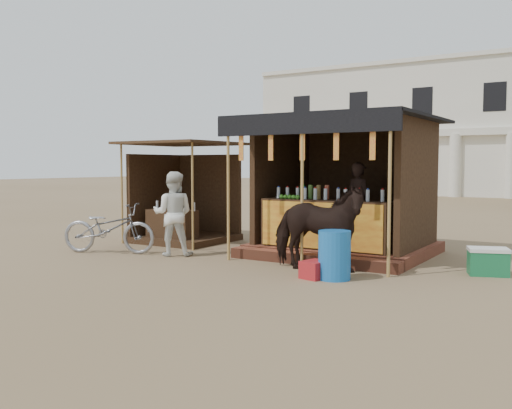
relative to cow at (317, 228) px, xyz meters
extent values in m
plane|color=#846B4C|center=(-1.38, -1.38, -0.76)|extent=(120.00, 120.00, 0.00)
cube|color=brown|center=(-0.38, 2.12, -0.65)|extent=(3.40, 2.80, 0.22)
cube|color=brown|center=(-0.38, 0.57, -0.66)|extent=(3.40, 0.35, 0.20)
cube|color=#3C2816|center=(-0.38, 1.17, -0.06)|extent=(2.60, 0.55, 0.95)
cube|color=#BC5216|center=(-0.38, 0.89, -0.06)|extent=(2.50, 0.02, 0.88)
cube|color=#3C2816|center=(-0.38, 3.37, 0.71)|extent=(3.00, 0.12, 2.50)
cube|color=#3C2816|center=(-1.88, 2.12, 0.71)|extent=(0.12, 2.50, 2.50)
cube|color=#3C2816|center=(1.12, 2.12, 0.71)|extent=(0.12, 2.50, 2.50)
cube|color=black|center=(-0.38, 1.92, 1.99)|extent=(3.60, 3.60, 0.06)
cube|color=black|center=(-0.38, 0.14, 1.81)|extent=(3.60, 0.06, 0.36)
cylinder|color=tan|center=(-1.98, 0.17, 0.62)|extent=(0.06, 0.06, 2.75)
cylinder|color=tan|center=(-0.38, 0.17, 0.62)|extent=(0.06, 0.06, 2.75)
cylinder|color=tan|center=(1.22, 0.17, 0.62)|extent=(0.06, 0.06, 2.75)
cube|color=red|center=(-1.68, 0.17, 1.44)|extent=(0.10, 0.02, 0.55)
cube|color=red|center=(-1.03, 0.17, 1.44)|extent=(0.10, 0.02, 0.55)
cube|color=red|center=(-0.38, 0.17, 1.44)|extent=(0.10, 0.02, 0.55)
cube|color=red|center=(0.27, 0.17, 1.44)|extent=(0.10, 0.02, 0.55)
cube|color=red|center=(0.92, 0.17, 1.44)|extent=(0.10, 0.02, 0.55)
imported|color=black|center=(-0.13, 2.22, 0.30)|extent=(0.72, 0.61, 1.68)
cube|color=#3C2816|center=(-4.38, 1.82, -0.68)|extent=(2.00, 2.00, 0.15)
cube|color=#3C2816|center=(-4.38, 2.77, 0.29)|extent=(1.90, 0.10, 2.10)
cube|color=#3C2816|center=(-5.33, 1.82, 0.29)|extent=(0.10, 1.90, 2.10)
cube|color=#472D19|center=(-4.38, 1.72, 1.59)|extent=(2.40, 2.40, 0.06)
cylinder|color=tan|center=(-5.43, 0.77, 0.42)|extent=(0.05, 0.05, 2.35)
cylinder|color=tan|center=(-3.33, 0.77, 0.42)|extent=(0.05, 0.05, 2.35)
cube|color=#3C2816|center=(-4.38, 1.32, -0.36)|extent=(1.20, 0.50, 0.80)
imported|color=black|center=(0.00, 0.00, 0.00)|extent=(1.83, 0.89, 1.51)
imported|color=gray|center=(-4.59, -0.46, -0.23)|extent=(2.11, 1.39, 1.05)
imported|color=white|center=(-3.25, 0.02, 0.10)|extent=(1.04, 0.96, 1.71)
cylinder|color=#1863B5|center=(0.54, -0.47, -0.36)|extent=(0.54, 0.54, 0.79)
cube|color=#A61B1F|center=(0.24, -0.56, -0.61)|extent=(0.45, 0.49, 0.29)
cube|color=#186E3F|center=(2.58, 1.22, -0.56)|extent=(0.73, 0.60, 0.40)
cube|color=white|center=(2.58, 1.22, -0.33)|extent=(0.75, 0.63, 0.06)
cube|color=silver|center=(-3.38, 28.62, 3.24)|extent=(26.00, 7.00, 8.00)
cube|color=silver|center=(-3.38, 25.02, 2.94)|extent=(26.00, 0.50, 0.40)
cube|color=silver|center=(-3.38, 25.12, 7.29)|extent=(26.00, 0.30, 0.25)
cylinder|color=silver|center=(-15.38, 25.02, 1.04)|extent=(0.70, 0.70, 3.60)
cylinder|color=silver|center=(-12.38, 25.02, 1.04)|extent=(0.70, 0.70, 3.60)
cylinder|color=silver|center=(-9.38, 25.02, 1.04)|extent=(0.70, 0.70, 3.60)
cylinder|color=silver|center=(-6.38, 25.02, 1.04)|extent=(0.70, 0.70, 3.60)
cylinder|color=silver|center=(-3.38, 25.02, 1.04)|extent=(0.70, 0.70, 3.60)
cylinder|color=silver|center=(-0.38, 25.02, 1.04)|extent=(0.70, 0.70, 3.60)
camera|label=1|loc=(4.29, -8.85, 1.09)|focal=40.00mm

